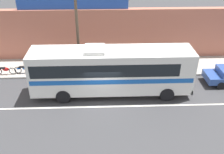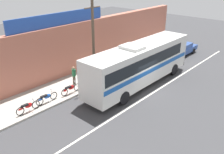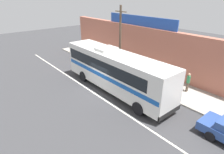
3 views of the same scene
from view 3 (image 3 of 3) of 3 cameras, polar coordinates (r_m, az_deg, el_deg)
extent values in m
plane|color=#3A3A3D|center=(17.35, -3.14, -4.17)|extent=(70.00, 70.00, 0.00)
cube|color=#A8A399|center=(20.51, 8.56, 0.45)|extent=(30.00, 3.60, 0.14)
cube|color=#B26651|center=(21.30, 12.88, 7.69)|extent=(30.00, 0.70, 4.80)
cube|color=#234CAD|center=(22.30, 8.31, 16.52)|extent=(9.87, 0.12, 1.10)
cube|color=silver|center=(16.94, -5.32, -4.96)|extent=(30.00, 0.14, 0.01)
cube|color=silver|center=(16.59, 0.91, 2.11)|extent=(11.76, 2.47, 3.10)
cube|color=black|center=(16.73, -0.13, 4.32)|extent=(10.35, 2.49, 0.96)
cube|color=#1956B2|center=(16.70, 0.90, 1.15)|extent=(11.52, 2.48, 0.36)
cube|color=black|center=(12.95, 18.03, -3.63)|extent=(0.04, 2.22, 1.40)
cube|color=black|center=(13.86, 17.02, -10.30)|extent=(0.12, 2.47, 0.36)
cube|color=silver|center=(16.91, -1.67, 8.51)|extent=(1.40, 1.73, 0.24)
cylinder|color=black|center=(15.58, 13.81, -6.24)|extent=(1.04, 0.32, 1.04)
cylinder|color=black|center=(14.03, 8.04, -9.39)|extent=(1.04, 0.32, 1.04)
cylinder|color=black|center=(20.36, -3.12, 1.90)|extent=(1.04, 0.32, 1.04)
cylinder|color=black|center=(19.20, -8.59, 0.23)|extent=(1.04, 0.32, 1.04)
cylinder|color=black|center=(14.65, 30.44, -12.35)|extent=(0.62, 0.20, 0.62)
cylinder|color=black|center=(13.29, 27.62, -15.63)|extent=(0.62, 0.20, 0.62)
cylinder|color=brown|center=(19.79, 2.48, 10.79)|extent=(0.22, 0.22, 7.03)
cylinder|color=brown|center=(19.33, 2.64, 19.23)|extent=(1.60, 0.10, 0.10)
torus|color=black|center=(23.91, -3.97, 5.13)|extent=(0.62, 0.06, 0.62)
torus|color=black|center=(24.87, -5.64, 5.83)|extent=(0.62, 0.06, 0.62)
cylinder|color=silver|center=(23.88, -4.10, 5.86)|extent=(0.34, 0.04, 0.65)
cylinder|color=silver|center=(23.86, -4.26, 6.64)|extent=(0.03, 0.56, 0.03)
ellipsoid|color=#1E51B2|center=(24.28, -4.75, 5.85)|extent=(0.56, 0.22, 0.34)
cube|color=black|center=(24.47, -5.15, 6.27)|extent=(0.52, 0.20, 0.10)
ellipsoid|color=#1E51B2|center=(24.78, -5.58, 6.10)|extent=(0.36, 0.14, 0.16)
torus|color=black|center=(22.20, -1.05, 3.65)|extent=(0.62, 0.06, 0.62)
torus|color=black|center=(23.13, -3.01, 4.49)|extent=(0.62, 0.06, 0.62)
cylinder|color=silver|center=(22.15, -1.19, 4.44)|extent=(0.34, 0.04, 0.65)
cylinder|color=silver|center=(22.12, -1.36, 5.28)|extent=(0.03, 0.56, 0.03)
ellipsoid|color=red|center=(22.55, -1.96, 4.47)|extent=(0.56, 0.22, 0.34)
cube|color=black|center=(22.73, -2.42, 4.94)|extent=(0.52, 0.20, 0.10)
ellipsoid|color=red|center=(23.04, -2.93, 4.78)|extent=(0.36, 0.14, 0.16)
torus|color=black|center=(25.13, -6.46, 5.98)|extent=(0.62, 0.06, 0.62)
torus|color=black|center=(26.10, -7.94, 6.59)|extent=(0.62, 0.06, 0.62)
cylinder|color=silver|center=(25.10, -6.60, 6.67)|extent=(0.34, 0.04, 0.65)
cylinder|color=silver|center=(25.09, -6.76, 7.42)|extent=(0.03, 0.56, 0.03)
ellipsoid|color=red|center=(25.51, -7.16, 6.65)|extent=(0.56, 0.22, 0.34)
cube|color=black|center=(25.70, -7.52, 7.04)|extent=(0.52, 0.20, 0.10)
ellipsoid|color=red|center=(26.01, -7.89, 6.86)|extent=(0.36, 0.14, 0.16)
cylinder|color=brown|center=(18.10, 21.95, -2.74)|extent=(0.13, 0.13, 0.85)
cylinder|color=brown|center=(17.95, 21.66, -2.91)|extent=(0.13, 0.13, 0.85)
cylinder|color=#2D7A4C|center=(17.72, 22.17, -0.67)|extent=(0.30, 0.30, 0.64)
sphere|color=tan|center=(17.55, 22.40, 0.71)|extent=(0.23, 0.23, 0.23)
cylinder|color=#2D7A4C|center=(17.88, 22.50, -0.40)|extent=(0.08, 0.08, 0.59)
cylinder|color=#2D7A4C|center=(17.54, 21.86, -0.75)|extent=(0.08, 0.08, 0.59)
cylinder|color=brown|center=(22.41, 2.16, 4.10)|extent=(0.13, 0.13, 0.80)
cylinder|color=brown|center=(22.30, 1.82, 4.00)|extent=(0.13, 0.13, 0.80)
cylinder|color=#2D7A4C|center=(22.13, 2.02, 5.76)|extent=(0.30, 0.30, 0.60)
sphere|color=tan|center=(21.99, 2.03, 6.84)|extent=(0.22, 0.22, 0.22)
cylinder|color=#2D7A4C|center=(22.24, 2.40, 5.93)|extent=(0.08, 0.08, 0.55)
cylinder|color=#2D7A4C|center=(21.99, 1.62, 5.73)|extent=(0.08, 0.08, 0.55)
camera|label=1|loc=(14.06, -73.57, 19.23)|focal=40.77mm
camera|label=2|loc=(27.68, -45.27, 19.87)|focal=39.08mm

